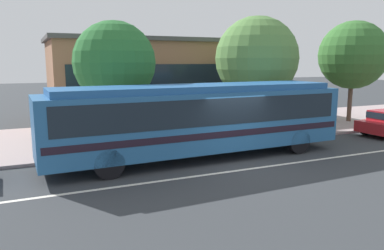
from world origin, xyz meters
name	(u,v)px	position (x,y,z in m)	size (l,w,h in m)	color
ground_plane	(237,164)	(0.00, 0.00, 0.00)	(120.00, 120.00, 0.00)	#33373B
sidewalk_slab	(172,132)	(0.00, 6.68, 0.06)	(60.00, 8.00, 0.12)	#A59293
lane_stripe_center	(248,169)	(0.00, -0.80, 0.00)	(56.00, 0.16, 0.01)	silver
transit_bus	(199,116)	(-0.92, 1.33, 1.67)	(11.96, 2.88, 2.87)	#265E93
pedestrian_waiting_near_sign	(208,116)	(1.19, 4.82, 1.09)	(0.43, 0.43, 1.66)	#192D47
pedestrian_walking_along_curb	(267,114)	(4.24, 4.14, 1.11)	(0.47, 0.47, 1.69)	#2D2649
pedestrian_standing_by_tree	(211,115)	(1.38, 4.86, 1.12)	(0.41, 0.41, 1.72)	#332A36
bus_stop_sign	(260,104)	(3.29, 3.37, 1.71)	(0.12, 0.44, 2.48)	gray
street_tree_near_stop	(114,63)	(-3.30, 5.10, 3.70)	(3.65, 3.65, 5.41)	brown
street_tree_mid_block	(257,58)	(4.34, 5.36, 3.91)	(4.39, 4.39, 5.99)	brown
street_tree_far_end	(353,55)	(11.12, 5.27, 4.12)	(4.05, 4.05, 6.03)	brown
station_building	(164,79)	(1.58, 12.16, 2.59)	(14.76, 6.78, 5.16)	#916348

